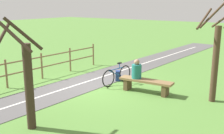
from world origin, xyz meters
name	(u,v)px	position (x,y,z in m)	size (l,w,h in m)	color
ground_plane	(98,86)	(0.00, 0.00, 0.00)	(80.00, 80.00, 0.00)	#548438
bench	(146,83)	(-1.96, -0.35, 0.35)	(2.05, 0.61, 0.50)	brown
person_seated	(137,70)	(-1.57, -0.32, 0.80)	(0.39, 0.39, 0.72)	#1E6B66
bicycle	(117,75)	(-0.48, -0.64, 0.37)	(0.25, 1.72, 0.88)	black
backpack	(118,76)	(-0.24, -1.07, 0.22)	(0.32, 0.32, 0.44)	navy
tree_far_right	(26,79)	(-0.87, 4.06, 1.37)	(1.53, 1.00, 3.05)	#38281E
tree_by_path	(216,56)	(-4.21, -0.89, 1.55)	(1.33, 1.15, 3.29)	#473323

